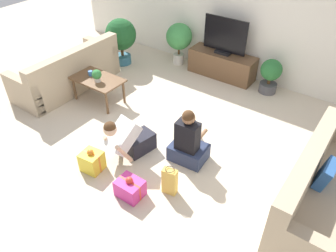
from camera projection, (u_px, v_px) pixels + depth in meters
name	position (u px, v px, depth m)	size (l,w,h in m)	color
ground_plane	(164.00, 137.00, 5.25)	(16.00, 16.00, 0.00)	beige
wall_back	(245.00, 11.00, 6.15)	(8.40, 0.06, 2.60)	white
sofa_left	(68.00, 74.00, 6.31)	(0.85, 2.08, 0.85)	tan
sofa_right	(325.00, 193.00, 3.93)	(0.85, 2.08, 0.85)	tan
coffee_table	(98.00, 81.00, 5.84)	(0.94, 0.56, 0.47)	brown
tv_console	(222.00, 65.00, 6.71)	(1.37, 0.45, 0.50)	brown
tv	(225.00, 38.00, 6.36)	(0.90, 0.20, 0.72)	black
potted_plant_corner_left	(121.00, 36.00, 6.94)	(0.66, 0.66, 0.99)	#336B84
potted_plant_back_left	(179.00, 38.00, 6.95)	(0.56, 0.56, 0.90)	beige
potted_plant_back_right	(270.00, 74.00, 6.12)	(0.40, 0.40, 0.67)	#4C4C51
person_kneeling	(129.00, 139.00, 4.70)	(0.45, 0.80, 0.77)	#23232D
person_sitting	(188.00, 143.00, 4.65)	(0.55, 0.50, 0.89)	#283351
dog	(187.00, 130.00, 5.10)	(0.15, 0.53, 0.27)	black
gift_box_a	(130.00, 188.00, 4.22)	(0.34, 0.28, 0.32)	#CC3389
gift_box_b	(92.00, 161.00, 4.59)	(0.31, 0.29, 0.36)	yellow
gift_bag_a	(170.00, 181.00, 4.22)	(0.20, 0.14, 0.42)	#E5B74C
mug	(91.00, 73.00, 5.86)	(0.12, 0.08, 0.09)	#386BAD
tabletop_plant	(97.00, 75.00, 5.65)	(0.17, 0.17, 0.22)	beige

